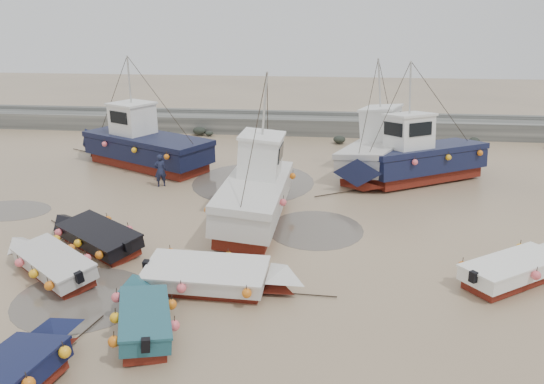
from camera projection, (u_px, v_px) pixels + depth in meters
The scene contains 17 objects.
ground at pixel (198, 262), 19.06m from camera, with size 120.00×120.00×0.00m, color tan.
seawall at pixel (271, 124), 39.55m from camera, with size 60.00×4.92×1.50m.
puddle_a at pixel (82, 298), 16.60m from camera, with size 4.25×4.25×0.01m, color #595148.
puddle_b at pixel (315, 229), 21.92m from camera, with size 3.97×3.97×0.01m, color #595148.
puddle_c at pixel (9, 210), 24.02m from camera, with size 3.86×3.86×0.01m, color #595148.
puddle_d at pixel (253, 182), 28.10m from camera, with size 6.44×6.44×0.01m, color #595148.
dinghy_0 at pixel (51, 259), 18.00m from camera, with size 5.09×4.13×1.43m.
dinghy_1 at pixel (1, 382), 11.98m from camera, with size 2.75×6.14×1.43m.
dinghy_2 at pixel (142, 312), 14.76m from camera, with size 2.48×4.92×1.43m.
dinghy_3 at pixel (520, 266), 17.52m from camera, with size 5.23×4.09×1.43m.
dinghy_4 at pixel (96, 233), 20.18m from camera, with size 5.34×4.16×1.43m.
dinghy_5 at pixel (218, 274), 16.96m from camera, with size 6.27×2.39×1.43m.
cabin_boat_0 at pixel (140, 144), 30.81m from camera, with size 10.54×6.84×6.22m.
cabin_boat_1 at pixel (255, 188), 22.82m from camera, with size 3.04×10.19×6.22m.
cabin_boat_2 at pixel (414, 158), 27.62m from camera, with size 9.17×6.38×6.22m.
cabin_boat_3 at pixel (383, 149), 29.36m from camera, with size 5.26×9.17×6.22m.
person at pixel (161, 186), 27.40m from camera, with size 0.62×0.41×1.70m, color #181D35.
Camera 1 is at (4.67, -16.83, 8.45)m, focal length 35.00 mm.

